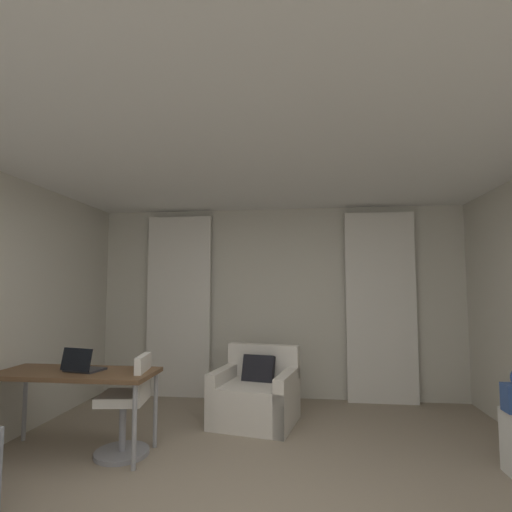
# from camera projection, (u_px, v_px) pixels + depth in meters

# --- Properties ---
(wall_window) EXTENTS (5.12, 0.06, 2.60)m
(wall_window) POSITION_uv_depth(u_px,v_px,m) (277.00, 302.00, 5.45)
(wall_window) COLOR beige
(wall_window) RESTS_ON ground
(ceiling) EXTENTS (5.12, 6.12, 0.06)m
(ceiling) POSITION_uv_depth(u_px,v_px,m) (247.00, 114.00, 2.56)
(ceiling) COLOR white
(ceiling) RESTS_ON wall_left
(curtain_left_panel) EXTENTS (0.90, 0.06, 2.50)m
(curtain_left_panel) POSITION_uv_depth(u_px,v_px,m) (179.00, 305.00, 5.48)
(curtain_left_panel) COLOR silver
(curtain_left_panel) RESTS_ON ground
(curtain_right_panel) EXTENTS (0.90, 0.06, 2.50)m
(curtain_right_panel) POSITION_uv_depth(u_px,v_px,m) (381.00, 306.00, 5.16)
(curtain_right_panel) COLOR silver
(curtain_right_panel) RESTS_ON ground
(armchair) EXTENTS (1.00, 0.94, 0.82)m
(armchair) POSITION_uv_depth(u_px,v_px,m) (256.00, 396.00, 4.36)
(armchair) COLOR silver
(armchair) RESTS_ON ground
(desk) EXTENTS (1.44, 0.57, 0.73)m
(desk) POSITION_uv_depth(u_px,v_px,m) (76.00, 378.00, 3.57)
(desk) COLOR brown
(desk) RESTS_ON ground
(desk_chair) EXTENTS (0.48, 0.48, 0.88)m
(desk_chair) POSITION_uv_depth(u_px,v_px,m) (127.00, 410.00, 3.53)
(desk_chair) COLOR gray
(desk_chair) RESTS_ON ground
(laptop) EXTENTS (0.37, 0.31, 0.22)m
(laptop) POSITION_uv_depth(u_px,v_px,m) (82.00, 366.00, 3.57)
(laptop) COLOR #2D2D33
(laptop) RESTS_ON desk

